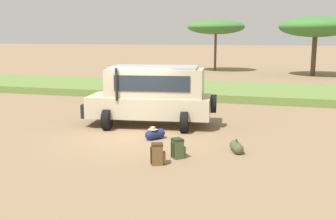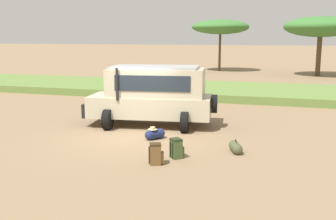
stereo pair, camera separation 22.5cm
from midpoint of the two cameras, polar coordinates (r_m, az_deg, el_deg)
The scene contains 9 objects.
ground_plane at distance 14.30m, azimuth -4.89°, elevation -4.00°, with size 320.00×320.00×0.00m, color #8C7051.
grass_bank at distance 25.44m, azimuth 5.18°, elevation 2.94°, with size 120.00×7.00×0.44m.
safari_vehicle at distance 15.92m, azimuth -1.79°, elevation 2.29°, with size 5.46×3.18×2.44m.
backpack_beside_front_wheel at distance 11.24m, azimuth -1.20°, elevation -6.43°, with size 0.47×0.39×0.62m.
backpack_cluster_center at distance 11.83m, azimuth 1.77°, elevation -5.61°, with size 0.47×0.47×0.60m.
duffel_bag_low_black_case at distance 14.00m, azimuth -1.46°, elevation -3.50°, with size 0.62×0.71×0.46m.
duffel_bag_soft_canvas at distance 12.62m, azimuth 10.29°, elevation -5.34°, with size 0.50×0.79×0.43m.
acacia_tree_far_left at distance 42.41m, azimuth 7.76°, elevation 11.84°, with size 6.03×5.61×5.35m.
acacia_tree_left_mid at distance 39.00m, azimuth 21.44°, elevation 11.17°, with size 6.58×6.49×5.42m.
Camera 2 is at (5.35, -12.78, 3.59)m, focal length 42.00 mm.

